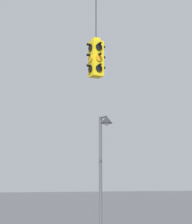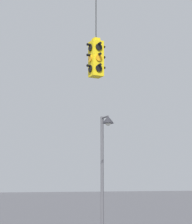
{
  "view_description": "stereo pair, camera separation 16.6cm",
  "coord_description": "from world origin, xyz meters",
  "views": [
    {
      "loc": [
        -4.63,
        -11.02,
        2.24
      ],
      "look_at": [
        0.98,
        -0.27,
        4.23
      ],
      "focal_mm": 70.0,
      "sensor_mm": 36.0,
      "label": 1
    },
    {
      "loc": [
        -4.48,
        -11.09,
        2.24
      ],
      "look_at": [
        0.98,
        -0.27,
        4.23
      ],
      "focal_mm": 70.0,
      "sensor_mm": 36.0,
      "label": 2
    }
  ],
  "objects": [
    {
      "name": "traffic_light_near_right_pole",
      "position": [
        0.98,
        -0.27,
        5.8
      ],
      "size": [
        0.58,
        0.58,
        3.34
      ],
      "color": "yellow"
    },
    {
      "name": "street_lamp",
      "position": [
        3.2,
        3.39,
        3.44
      ],
      "size": [
        0.44,
        0.77,
        4.78
      ],
      "color": "#515156",
      "rests_on": "ground_plane"
    }
  ]
}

